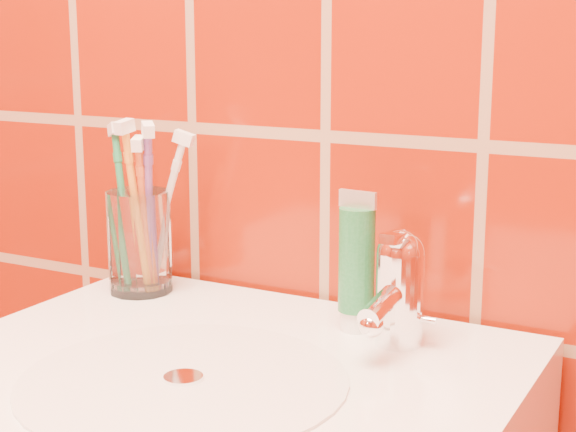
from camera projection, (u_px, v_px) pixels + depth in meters
The scene contains 8 objects.
glass_tumbler at pixel (139, 242), 1.06m from camera, with size 0.08×0.08×0.12m, color white.
toothpaste_tube at pixel (357, 266), 0.92m from camera, with size 0.04×0.04×0.15m.
faucet at pixel (398, 284), 0.88m from camera, with size 0.05×0.11×0.12m.
toothbrush_0 at pixel (136, 210), 1.03m from camera, with size 0.03×0.05×0.22m, color orange, non-canonical shape.
toothbrush_1 at pixel (149, 211), 1.03m from camera, with size 0.05×0.05×0.21m, color #73418B, non-canonical shape.
toothbrush_2 at pixel (164, 213), 1.05m from camera, with size 0.08×0.04×0.20m, color silver, non-canonical shape.
toothbrush_3 at pixel (124, 208), 1.07m from camera, with size 0.07×0.06×0.21m, color #207949, non-canonical shape.
toothbrush_4 at pixel (144, 217), 1.03m from camera, with size 0.04×0.05×0.20m, color #C65423, non-canonical shape.
Camera 1 is at (0.44, 0.30, 1.16)m, focal length 55.00 mm.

